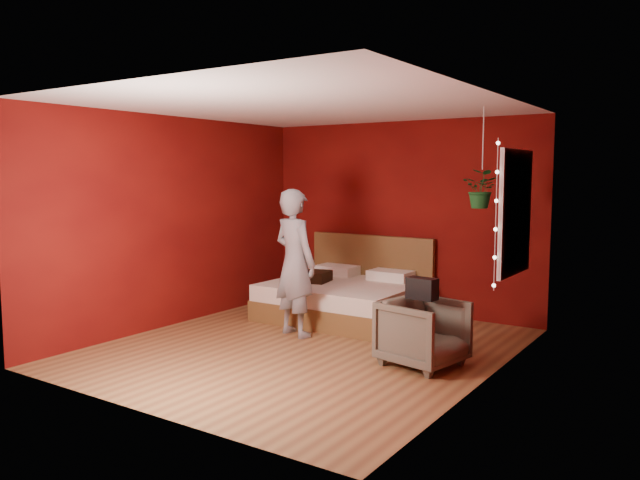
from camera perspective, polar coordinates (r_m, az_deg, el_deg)
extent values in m
plane|color=olive|center=(6.91, -1.30, -9.79)|extent=(4.50, 4.50, 0.00)
cube|color=#68100B|center=(8.62, 7.35, 2.08)|extent=(4.00, 0.02, 2.60)
cube|color=#68100B|center=(5.01, -16.36, -0.91)|extent=(4.00, 0.02, 2.60)
cube|color=#68100B|center=(8.00, -13.19, 1.68)|extent=(0.02, 4.50, 2.60)
cube|color=#68100B|center=(5.77, 15.24, 0.00)|extent=(0.02, 4.50, 2.60)
cube|color=silver|center=(6.69, -1.36, 12.25)|extent=(4.00, 4.50, 0.02)
cube|color=white|center=(6.62, 17.45, 2.42)|extent=(0.04, 0.97, 1.27)
cube|color=black|center=(6.62, 17.32, 2.43)|extent=(0.02, 0.85, 1.15)
cube|color=white|center=(6.63, 17.28, 2.43)|extent=(0.03, 0.05, 1.15)
cube|color=white|center=(6.63, 17.28, 2.43)|extent=(0.03, 0.85, 0.05)
cylinder|color=silver|center=(6.13, 15.79, 2.21)|extent=(0.01, 0.01, 1.45)
sphere|color=#FFF2CC|center=(6.21, 15.61, -4.02)|extent=(0.04, 0.04, 0.04)
sphere|color=#FFF2CC|center=(6.17, 15.68, -1.55)|extent=(0.04, 0.04, 0.04)
sphere|color=#FFF2CC|center=(6.14, 15.75, 0.95)|extent=(0.04, 0.04, 0.04)
sphere|color=#FFF2CC|center=(6.12, 15.82, 3.47)|extent=(0.04, 0.04, 0.04)
sphere|color=#FFF2CC|center=(6.12, 15.90, 5.99)|extent=(0.04, 0.04, 0.04)
sphere|color=#FFF2CC|center=(6.12, 15.97, 8.52)|extent=(0.04, 0.04, 0.04)
cube|color=brown|center=(8.23, 2.07, -6.28)|extent=(1.88, 1.60, 0.26)
cube|color=beige|center=(8.18, 2.07, -4.67)|extent=(1.85, 1.57, 0.21)
cube|color=brown|center=(8.80, 4.69, -2.93)|extent=(1.88, 0.08, 1.04)
cube|color=white|center=(8.82, 1.57, -2.77)|extent=(0.57, 0.36, 0.13)
cube|color=white|center=(8.41, 6.47, -3.24)|extent=(0.57, 0.36, 0.13)
imported|color=slate|center=(7.27, -2.31, -2.09)|extent=(0.71, 0.56, 1.72)
imported|color=#5A5647|center=(6.28, 9.42, -8.38)|extent=(0.85, 0.83, 0.66)
cube|color=black|center=(6.22, 9.31, -4.39)|extent=(0.32, 0.19, 0.21)
cube|color=black|center=(8.26, -0.59, -3.34)|extent=(0.46, 0.46, 0.14)
cylinder|color=silver|center=(6.94, 14.70, 8.99)|extent=(0.01, 0.01, 0.67)
imported|color=#17531D|center=(6.93, 14.58, 4.53)|extent=(0.41, 0.37, 0.42)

